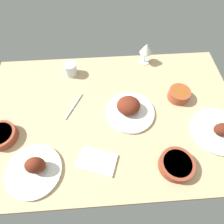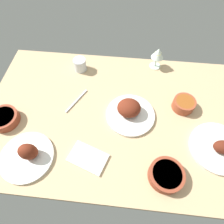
{
  "view_description": "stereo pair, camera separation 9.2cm",
  "coord_description": "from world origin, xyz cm",
  "px_view_note": "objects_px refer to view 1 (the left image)",
  "views": [
    {
      "loc": [
        -3.69,
        -53.42,
        92.13
      ],
      "look_at": [
        0.0,
        0.0,
        6.0
      ],
      "focal_mm": 30.27,
      "sensor_mm": 36.0,
      "label": 1
    },
    {
      "loc": [
        5.56,
        -53.26,
        92.13
      ],
      "look_at": [
        0.0,
        0.0,
        6.0
      ],
      "focal_mm": 30.27,
      "sensor_mm": 36.0,
      "label": 2
    }
  ],
  "objects_px": {
    "plate_center_main": "(129,109)",
    "plate_far_side": "(219,130)",
    "water_tumbler": "(71,69)",
    "bowl_potatoes": "(176,164)",
    "bowl_cream": "(1,135)",
    "wine_glass": "(146,49)",
    "folded_napkin": "(97,161)",
    "plate_near_viewer": "(34,169)",
    "fork_loose": "(74,106)",
    "bowl_soup": "(179,94)"
  },
  "relations": [
    {
      "from": "plate_near_viewer",
      "to": "water_tumbler",
      "type": "xyz_separation_m",
      "value": [
        0.14,
        0.59,
        0.01
      ]
    },
    {
      "from": "plate_far_side",
      "to": "bowl_soup",
      "type": "distance_m",
      "value": 0.28
    },
    {
      "from": "wine_glass",
      "to": "fork_loose",
      "type": "bearing_deg",
      "value": -144.0
    },
    {
      "from": "water_tumbler",
      "to": "wine_glass",
      "type": "bearing_deg",
      "value": 9.14
    },
    {
      "from": "fork_loose",
      "to": "water_tumbler",
      "type": "bearing_deg",
      "value": -147.0
    },
    {
      "from": "plate_far_side",
      "to": "fork_loose",
      "type": "distance_m",
      "value": 0.77
    },
    {
      "from": "fork_loose",
      "to": "bowl_soup",
      "type": "bearing_deg",
      "value": 119.87
    },
    {
      "from": "bowl_cream",
      "to": "fork_loose",
      "type": "xyz_separation_m",
      "value": [
        0.35,
        0.16,
        -0.02
      ]
    },
    {
      "from": "plate_center_main",
      "to": "water_tumbler",
      "type": "height_order",
      "value": "plate_center_main"
    },
    {
      "from": "plate_center_main",
      "to": "folded_napkin",
      "type": "xyz_separation_m",
      "value": [
        -0.18,
        -0.26,
        -0.03
      ]
    },
    {
      "from": "plate_center_main",
      "to": "plate_far_side",
      "type": "bearing_deg",
      "value": -18.99
    },
    {
      "from": "plate_near_viewer",
      "to": "bowl_soup",
      "type": "distance_m",
      "value": 0.84
    },
    {
      "from": "wine_glass",
      "to": "fork_loose",
      "type": "height_order",
      "value": "wine_glass"
    },
    {
      "from": "plate_near_viewer",
      "to": "wine_glass",
      "type": "bearing_deg",
      "value": 47.83
    },
    {
      "from": "plate_near_viewer",
      "to": "folded_napkin",
      "type": "bearing_deg",
      "value": 4.7
    },
    {
      "from": "bowl_soup",
      "to": "bowl_cream",
      "type": "distance_m",
      "value": 0.96
    },
    {
      "from": "fork_loose",
      "to": "bowl_potatoes",
      "type": "bearing_deg",
      "value": 80.49
    },
    {
      "from": "bowl_potatoes",
      "to": "bowl_soup",
      "type": "height_order",
      "value": "bowl_soup"
    },
    {
      "from": "plate_near_viewer",
      "to": "bowl_potatoes",
      "type": "relative_size",
      "value": 1.61
    },
    {
      "from": "plate_center_main",
      "to": "water_tumbler",
      "type": "bearing_deg",
      "value": 136.75
    },
    {
      "from": "plate_far_side",
      "to": "bowl_soup",
      "type": "height_order",
      "value": "plate_far_side"
    },
    {
      "from": "plate_near_viewer",
      "to": "plate_far_side",
      "type": "xyz_separation_m",
      "value": [
        0.9,
        0.14,
        -0.01
      ]
    },
    {
      "from": "plate_near_viewer",
      "to": "fork_loose",
      "type": "xyz_separation_m",
      "value": [
        0.16,
        0.34,
        -0.02
      ]
    },
    {
      "from": "plate_center_main",
      "to": "water_tumbler",
      "type": "xyz_separation_m",
      "value": [
        -0.33,
        0.31,
        0.01
      ]
    },
    {
      "from": "plate_far_side",
      "to": "bowl_cream",
      "type": "bearing_deg",
      "value": 177.69
    },
    {
      "from": "folded_napkin",
      "to": "fork_loose",
      "type": "bearing_deg",
      "value": 110.84
    },
    {
      "from": "plate_far_side",
      "to": "bowl_potatoes",
      "type": "height_order",
      "value": "plate_far_side"
    },
    {
      "from": "folded_napkin",
      "to": "water_tumbler",
      "type": "bearing_deg",
      "value": 104.23
    },
    {
      "from": "plate_center_main",
      "to": "folded_napkin",
      "type": "distance_m",
      "value": 0.32
    },
    {
      "from": "wine_glass",
      "to": "fork_loose",
      "type": "relative_size",
      "value": 0.76
    },
    {
      "from": "wine_glass",
      "to": "plate_far_side",
      "type": "bearing_deg",
      "value": -60.95
    },
    {
      "from": "folded_napkin",
      "to": "fork_loose",
      "type": "distance_m",
      "value": 0.34
    },
    {
      "from": "bowl_potatoes",
      "to": "bowl_cream",
      "type": "xyz_separation_m",
      "value": [
        -0.83,
        0.2,
        -0.0
      ]
    },
    {
      "from": "plate_center_main",
      "to": "folded_napkin",
      "type": "height_order",
      "value": "plate_center_main"
    },
    {
      "from": "bowl_cream",
      "to": "wine_glass",
      "type": "distance_m",
      "value": 0.94
    },
    {
      "from": "water_tumbler",
      "to": "fork_loose",
      "type": "xyz_separation_m",
      "value": [
        0.02,
        -0.25,
        -0.04
      ]
    },
    {
      "from": "bowl_potatoes",
      "to": "fork_loose",
      "type": "bearing_deg",
      "value": 142.65
    },
    {
      "from": "wine_glass",
      "to": "fork_loose",
      "type": "xyz_separation_m",
      "value": [
        -0.45,
        -0.33,
        -0.1
      ]
    },
    {
      "from": "bowl_soup",
      "to": "folded_napkin",
      "type": "relative_size",
      "value": 0.67
    },
    {
      "from": "bowl_cream",
      "to": "bowl_potatoes",
      "type": "bearing_deg",
      "value": -13.78
    },
    {
      "from": "plate_near_viewer",
      "to": "bowl_potatoes",
      "type": "xyz_separation_m",
      "value": [
        0.64,
        -0.02,
        0.0
      ]
    },
    {
      "from": "folded_napkin",
      "to": "plate_center_main",
      "type": "bearing_deg",
      "value": 55.58
    },
    {
      "from": "plate_center_main",
      "to": "fork_loose",
      "type": "relative_size",
      "value": 1.41
    },
    {
      "from": "plate_near_viewer",
      "to": "water_tumbler",
      "type": "bearing_deg",
      "value": 77.1
    },
    {
      "from": "water_tumbler",
      "to": "fork_loose",
      "type": "height_order",
      "value": "water_tumbler"
    },
    {
      "from": "plate_far_side",
      "to": "bowl_potatoes",
      "type": "distance_m",
      "value": 0.31
    },
    {
      "from": "fork_loose",
      "to": "plate_far_side",
      "type": "bearing_deg",
      "value": 102.19
    },
    {
      "from": "water_tumbler",
      "to": "plate_center_main",
      "type": "bearing_deg",
      "value": -43.25
    },
    {
      "from": "bowl_cream",
      "to": "water_tumbler",
      "type": "bearing_deg",
      "value": 51.88
    },
    {
      "from": "plate_center_main",
      "to": "bowl_potatoes",
      "type": "distance_m",
      "value": 0.36
    }
  ]
}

